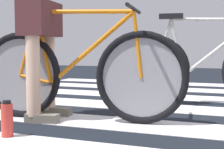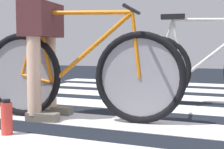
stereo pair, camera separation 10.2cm
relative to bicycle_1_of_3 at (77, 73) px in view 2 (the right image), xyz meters
The scene contains 6 objects.
ground 1.20m from the bicycle_1_of_3, 34.65° to the left, with size 18.00×14.00×0.02m.
crosswalk_markings 1.07m from the bicycle_1_of_3, 22.96° to the left, with size 5.46×5.76×0.00m.
bicycle_1_of_3 is the anchor object (origin of this frame).
cyclist_1_of_3 0.39m from the bicycle_1_of_3, behind, with size 0.35×0.43×0.96m.
bicycle_2_of_3 1.39m from the bicycle_1_of_3, 49.00° to the left, with size 1.73×0.52×0.93m.
water_bottle 0.70m from the bicycle_1_of_3, 109.74° to the right, with size 0.08×0.08×0.24m.
Camera 2 is at (0.31, -2.98, 0.60)m, focal length 52.17 mm.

